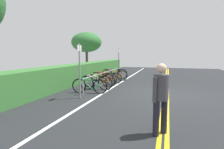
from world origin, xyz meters
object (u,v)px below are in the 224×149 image
object	(u,v)px
bicycle_3	(103,78)
bicycle_1	(96,83)
bicycle_2	(100,80)
bicycle_6	(115,74)
bicycle_0	(90,86)
bike_rack	(105,75)
tree_mid	(87,42)
pedestrian	(161,94)
sign_post_near	(80,66)
bicycle_5	(115,75)
bicycle_4	(110,77)
sign_post_far	(119,60)

from	to	relation	value
bicycle_3	bicycle_1	bearing A→B (deg)	-174.23
bicycle_1	bicycle_2	bearing A→B (deg)	7.06
bicycle_3	bicycle_6	bearing A→B (deg)	0.44
bicycle_0	bicycle_2	world-z (taller)	bicycle_2
bike_rack	bicycle_2	bearing A→B (deg)	179.47
tree_mid	bike_rack	bearing A→B (deg)	-147.61
bike_rack	bicycle_3	size ratio (longest dim) A/B	3.37
bicycle_3	pedestrian	distance (m)	7.02
bicycle_1	sign_post_near	size ratio (longest dim) A/B	0.77
bicycle_5	bicycle_6	size ratio (longest dim) A/B	0.96
bicycle_2	bicycle_4	bearing A→B (deg)	-2.06
pedestrian	bicycle_3	bearing A→B (deg)	29.77
bicycle_2	bicycle_4	world-z (taller)	bicycle_2
bicycle_1	pedestrian	xyz separation A→B (m)	(-4.47, -3.31, 0.56)
bicycle_0	bicycle_3	size ratio (longest dim) A/B	0.97
bicycle_6	tree_mid	xyz separation A→B (m)	(3.78, 3.84, 2.49)
bicycle_5	sign_post_near	world-z (taller)	sign_post_near
bicycle_0	sign_post_far	distance (m)	5.93
bicycle_6	sign_post_far	xyz separation A→B (m)	(0.97, -0.04, 0.97)
sign_post_far	tree_mid	bearing A→B (deg)	54.19
bicycle_3	pedestrian	world-z (taller)	pedestrian
bicycle_1	bicycle_2	size ratio (longest dim) A/B	1.04
bicycle_0	sign_post_near	bearing A→B (deg)	-178.06
bicycle_0	bicycle_5	bearing A→B (deg)	-0.61
bicycle_5	bicycle_6	world-z (taller)	bicycle_6
bike_rack	bicycle_4	distance (m)	0.85
bicycle_3	pedestrian	bearing A→B (deg)	-150.23
bicycle_0	bicycle_1	xyz separation A→B (m)	(0.83, 0.01, 0.03)
bicycle_0	tree_mid	xyz separation A→B (m)	(8.65, 4.03, 2.51)
bicycle_4	bicycle_6	xyz separation A→B (m)	(1.61, 0.14, 0.04)
bicycle_1	bicycle_6	xyz separation A→B (m)	(4.04, 0.18, -0.00)
sign_post_near	sign_post_far	world-z (taller)	sign_post_near
bike_rack	bicycle_1	size ratio (longest dim) A/B	3.47
bike_rack	tree_mid	distance (m)	7.70
bicycle_6	tree_mid	bearing A→B (deg)	45.49
bike_rack	sign_post_near	bearing A→B (deg)	-177.79
bicycle_2	bicycle_3	distance (m)	0.84
sign_post_near	tree_mid	size ratio (longest dim) A/B	0.58
bicycle_3	pedestrian	xyz separation A→B (m)	(-6.08, -3.48, 0.56)
bicycle_6	sign_post_near	xyz separation A→B (m)	(-5.91, -0.23, 0.98)
bike_rack	pedestrian	xyz separation A→B (m)	(-6.08, -3.40, 0.37)
bicycle_5	bicycle_4	bearing A→B (deg)	173.82
bicycle_3	bicycle_5	world-z (taller)	bicycle_3
bicycle_2	sign_post_far	distance (m)	4.35
bike_rack	bicycle_2	distance (m)	0.87
bike_rack	bicycle_4	size ratio (longest dim) A/B	3.55
bicycle_1	tree_mid	world-z (taller)	tree_mid
bike_rack	pedestrian	distance (m)	6.98
sign_post_near	sign_post_far	bearing A→B (deg)	1.53
sign_post_near	sign_post_far	xyz separation A→B (m)	(6.89, 0.18, -0.01)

